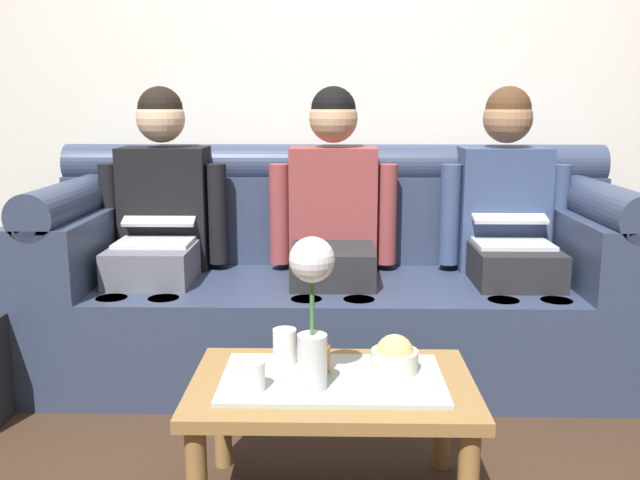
% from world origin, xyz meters
% --- Properties ---
extents(back_wall_patterned, '(6.00, 0.12, 2.90)m').
position_xyz_m(back_wall_patterned, '(0.00, 1.70, 1.45)').
color(back_wall_patterned, silver).
rests_on(back_wall_patterned, ground_plane).
extents(couch, '(2.47, 0.88, 0.96)m').
position_xyz_m(couch, '(0.00, 1.17, 0.37)').
color(couch, '#2D3851').
rests_on(couch, ground_plane).
extents(person_left, '(0.56, 0.67, 1.22)m').
position_xyz_m(person_left, '(-0.75, 1.17, 0.66)').
color(person_left, '#595B66').
rests_on(person_left, ground_plane).
extents(person_middle, '(0.56, 0.67, 1.22)m').
position_xyz_m(person_middle, '(0.00, 1.17, 0.66)').
color(person_middle, '#232326').
rests_on(person_middle, ground_plane).
extents(person_right, '(0.56, 0.67, 1.22)m').
position_xyz_m(person_right, '(0.75, 1.17, 0.66)').
color(person_right, '#232326').
rests_on(person_right, ground_plane).
extents(coffee_table, '(0.80, 0.51, 0.39)m').
position_xyz_m(coffee_table, '(0.00, 0.10, 0.33)').
color(coffee_table, olive).
rests_on(coffee_table, ground_plane).
extents(flower_vase, '(0.12, 0.12, 0.42)m').
position_xyz_m(flower_vase, '(-0.05, 0.03, 0.65)').
color(flower_vase, silver).
rests_on(flower_vase, coffee_table).
extents(snack_bowl, '(0.14, 0.14, 0.11)m').
position_xyz_m(snack_bowl, '(0.18, 0.15, 0.44)').
color(snack_bowl, silver).
rests_on(snack_bowl, coffee_table).
extents(cup_near_left, '(0.06, 0.06, 0.08)m').
position_xyz_m(cup_near_left, '(-0.21, 0.01, 0.43)').
color(cup_near_left, white).
rests_on(cup_near_left, coffee_table).
extents(cup_near_right, '(0.07, 0.07, 0.10)m').
position_xyz_m(cup_near_right, '(-0.14, 0.21, 0.44)').
color(cup_near_right, white).
rests_on(cup_near_right, coffee_table).
extents(cup_far_center, '(0.08, 0.08, 0.08)m').
position_xyz_m(cup_far_center, '(-0.05, 0.14, 0.43)').
color(cup_far_center, '#B26633').
rests_on(cup_far_center, coffee_table).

